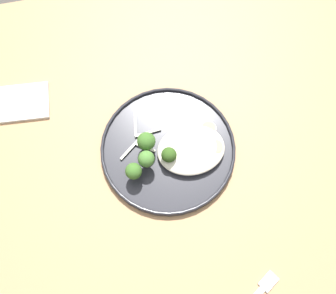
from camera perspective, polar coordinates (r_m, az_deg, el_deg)
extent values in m
plane|color=#47423D|center=(1.58, -1.03, -10.86)|extent=(6.00, 6.00, 0.00)
cube|color=#9E754C|center=(0.87, -1.84, -3.24)|extent=(1.40, 1.00, 0.04)
cube|color=olive|center=(1.54, 19.77, 13.25)|extent=(0.06, 0.06, 0.70)
cylinder|color=#232328|center=(0.86, 0.00, -0.34)|extent=(0.29, 0.29, 0.01)
torus|color=black|center=(0.85, 0.00, -0.15)|extent=(0.29, 0.29, 0.01)
ellipsoid|color=beige|center=(0.84, 3.31, -0.34)|extent=(0.14, 0.11, 0.03)
cylinder|color=#E5C689|center=(0.85, 3.48, -0.44)|extent=(0.03, 0.03, 0.01)
cylinder|color=#958159|center=(0.84, 3.51, -0.30)|extent=(0.03, 0.03, 0.00)
cylinder|color=#DBB77A|center=(0.85, 3.56, 1.25)|extent=(0.03, 0.03, 0.01)
cylinder|color=#8E774F|center=(0.85, 3.59, 1.43)|extent=(0.02, 0.02, 0.00)
cylinder|color=beige|center=(0.84, 5.39, -1.47)|extent=(0.03, 0.03, 0.01)
cylinder|color=#988766|center=(0.83, 5.43, -1.30)|extent=(0.03, 0.03, 0.00)
cylinder|color=beige|center=(0.87, 5.79, 2.55)|extent=(0.03, 0.03, 0.01)
cylinder|color=#988766|center=(0.86, 5.83, 2.71)|extent=(0.03, 0.03, 0.00)
cylinder|color=beige|center=(0.85, 6.75, -0.10)|extent=(0.03, 0.03, 0.02)
cylinder|color=#988766|center=(0.84, 6.82, 0.10)|extent=(0.03, 0.03, 0.00)
cylinder|color=#7A994C|center=(0.85, -3.03, 0.18)|extent=(0.02, 0.02, 0.02)
sphere|color=#386023|center=(0.82, -3.12, 0.83)|extent=(0.04, 0.04, 0.04)
cylinder|color=#7A994C|center=(0.84, 0.13, -1.60)|extent=(0.01, 0.01, 0.02)
sphere|color=#2D4C19|center=(0.82, 0.13, -1.12)|extent=(0.03, 0.03, 0.03)
cylinder|color=#7A994C|center=(0.83, -4.81, -3.94)|extent=(0.02, 0.02, 0.02)
sphere|color=#386023|center=(0.81, -4.94, -3.45)|extent=(0.03, 0.03, 0.03)
cylinder|color=#7A994C|center=(0.83, -3.02, -2.27)|extent=(0.02, 0.02, 0.03)
sphere|color=#42702D|center=(0.81, -3.12, -1.70)|extent=(0.03, 0.03, 0.03)
cube|color=silver|center=(0.85, -3.26, -0.07)|extent=(0.04, 0.03, 0.00)
cube|color=silver|center=(0.85, -5.52, -0.37)|extent=(0.05, 0.04, 0.00)
cube|color=silver|center=(0.88, -4.68, 3.36)|extent=(0.01, 0.05, 0.00)
cube|color=silver|center=(0.87, -2.69, 2.11)|extent=(0.06, 0.01, 0.00)
cube|color=silver|center=(0.84, 14.17, -18.13)|extent=(0.04, 0.04, 0.00)
cube|color=silver|center=(0.97, -20.96, 5.86)|extent=(0.16, 0.10, 0.01)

